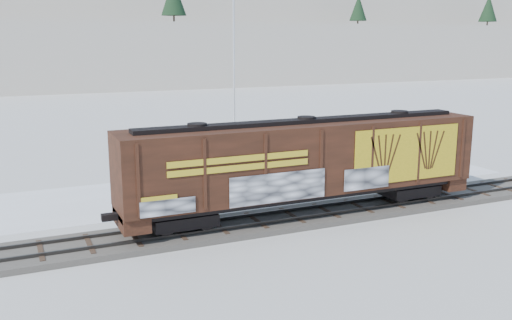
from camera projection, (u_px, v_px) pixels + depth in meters
name	position (u px, v px, depth m)	size (l,w,h in m)	color
ground	(256.00, 226.00, 28.12)	(500.00, 500.00, 0.00)	white
rail_track	(256.00, 223.00, 28.09)	(50.00, 3.40, 0.43)	#59544C
parking_strip	(206.00, 190.00, 34.82)	(40.00, 8.00, 0.03)	white
hillside	(40.00, 18.00, 149.99)	(360.00, 110.00, 93.00)	white
hopper_railcar	(306.00, 160.00, 28.56)	(18.87, 3.06, 4.75)	black
flagpole	(236.00, 95.00, 41.41)	(2.30, 0.90, 13.29)	silver
car_silver	(187.00, 185.00, 32.81)	(1.78, 4.42, 1.51)	silver
car_white	(208.00, 174.00, 35.07)	(1.77, 5.07, 1.67)	white
car_dark	(346.00, 165.00, 38.57)	(1.85, 4.56, 1.32)	#212429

